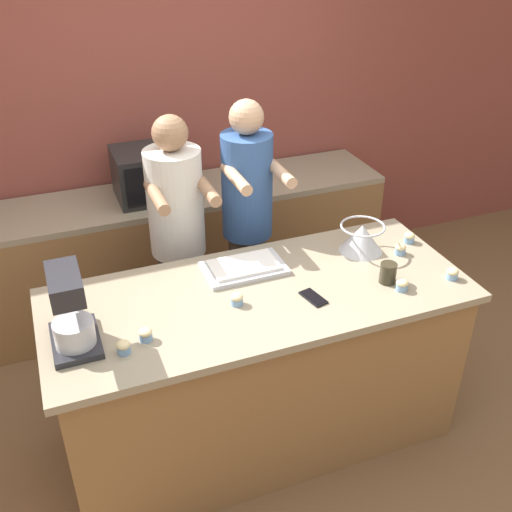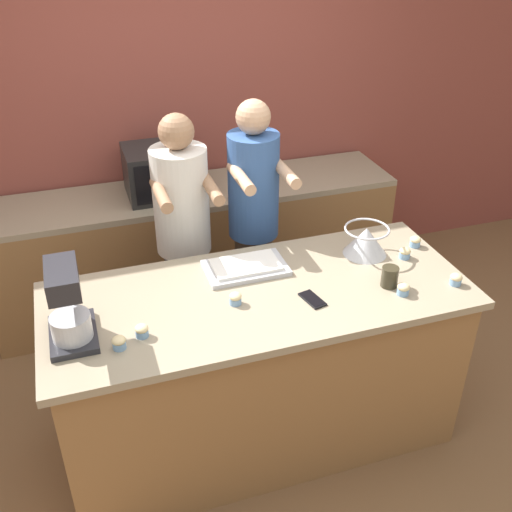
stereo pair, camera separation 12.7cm
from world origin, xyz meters
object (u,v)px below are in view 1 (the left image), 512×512
Objects in this scene: drinking_glass at (388,273)px; cupcake_2 at (237,299)px; person_right at (248,230)px; cupcake_4 at (402,285)px; person_left at (179,246)px; cupcake_6 at (409,237)px; cupcake_3 at (452,274)px; mixing_bowl at (362,237)px; cupcake_1 at (400,249)px; baking_tray at (243,267)px; cupcake_0 at (124,347)px; stand_mixer at (71,313)px; cell_phone at (313,298)px; microwave_oven at (151,173)px; cupcake_5 at (146,334)px.

cupcake_2 is (-0.76, 0.09, -0.02)m from drinking_glass.
cupcake_4 is at bearing -64.82° from person_right.
person_left reaches higher than cupcake_6.
drinking_glass is (0.84, -0.86, 0.14)m from person_left.
cupcake_3 is at bearing -0.97° from cupcake_4.
cupcake_1 is (0.18, -0.11, -0.05)m from mixing_bowl.
cupcake_0 is at bearing -148.46° from baking_tray.
cupcake_4 and cupcake_6 have the same top height.
person_right is 1.21m from cupcake_3.
cupcake_1 is at bearing 109.77° from cupcake_3.
stand_mixer is at bearing -170.76° from mixing_bowl.
person_right reaches higher than cupcake_6.
cupcake_2 is at bearing 166.19° from cell_phone.
person_right is 16.10× the size of drinking_glass.
cupcake_4 is (0.45, -0.95, 0.09)m from person_right.
cupcake_2 is (0.08, -0.77, 0.11)m from person_left.
drinking_glass is (0.40, -0.00, 0.05)m from cell_phone.
mixing_bowl is 4.00× the size of cupcake_6.
microwave_oven is 1.85m from cupcake_4.
cupcake_3 is 0.29m from cupcake_4.
mixing_bowl is 4.00× the size of cupcake_5.
baking_tray is 0.30m from cupcake_2.
cupcake_0 is at bearing -154.24° from cupcake_5.
baking_tray is at bearing 18.41° from stand_mixer.
cupcake_2 is 1.00× the size of cupcake_3.
person_right reaches higher than cupcake_0.
person_left is 27.33× the size of cupcake_1.
stand_mixer is 1.51× the size of mixing_bowl.
cupcake_2 is (-0.97, -0.12, 0.00)m from cupcake_1.
cupcake_0 is at bearing -117.28° from person_left.
microwave_oven is (-0.41, 0.69, 0.15)m from person_right.
cupcake_4 is at bearing -90.52° from mixing_bowl.
microwave_oven is at bearing 65.76° from stand_mixer.
cupcake_3 is (0.74, -0.95, 0.09)m from person_right.
cupcake_1 and cupcake_2 have the same top height.
cupcake_2 is 1.00× the size of cupcake_6.
microwave_oven is (-0.86, 1.23, 0.01)m from mixing_bowl.
cell_phone is 1.49× the size of drinking_glass.
baking_tray is 0.81m from cupcake_0.
cupcake_3 is at bearing -16.28° from drinking_glass.
person_right is 1.29m from cupcake_0.
stand_mixer reaches higher than drinking_glass.
drinking_glass is at bearing -64.05° from person_right.
baking_tray is 0.89× the size of microwave_oven.
stand_mixer is (-0.66, -0.79, 0.24)m from person_left.
person_right is 1.36m from stand_mixer.
cupcake_1 is at bearing -46.05° from person_right.
microwave_oven reaches higher than cupcake_4.
cupcake_2 is (0.56, 0.16, 0.00)m from cupcake_0.
cupcake_1 is at bearing 4.70° from stand_mixer.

